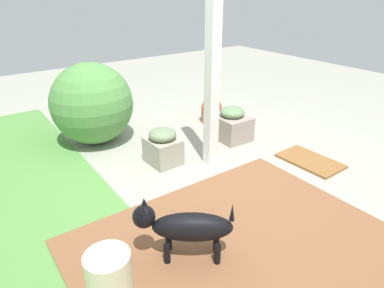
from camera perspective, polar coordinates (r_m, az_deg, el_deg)
The scene contains 10 objects.
ground_plane at distance 3.71m, azimuth 2.89°, elevation -4.59°, with size 12.00×12.00×0.00m, color #9B9B8C.
brick_path at distance 2.78m, azimuth 7.37°, elevation -16.29°, with size 1.80×2.40×0.02m, color brown.
porch_pillar at distance 3.49m, azimuth 3.55°, elevation 15.73°, with size 0.12×0.12×2.54m, color white.
stone_planter_nearest at distance 4.43m, azimuth 6.67°, elevation 3.25°, with size 0.47×0.40×0.44m.
stone_planter_mid at distance 3.81m, azimuth -4.90°, elevation -0.42°, with size 0.38×0.34×0.42m.
round_shrub at distance 4.41m, azimuth -16.41°, elevation 6.52°, with size 1.01×1.01×1.01m, color #4F8A43.
terracotta_pot_spiky at distance 4.94m, azimuth 3.35°, elevation 7.39°, with size 0.30×0.30×0.70m.
dog at distance 2.48m, azimuth -1.16°, elevation -13.63°, with size 0.54×0.65×0.49m.
ceramic_urn at distance 2.31m, azimuth -13.60°, elevation -21.27°, with size 0.29×0.29×0.39m, color beige.
doormat at distance 4.12m, azimuth 19.16°, elevation -2.68°, with size 0.68×0.42×0.03m, color brown.
Camera 1 is at (-2.51, 2.03, 1.84)m, focal length 31.82 mm.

